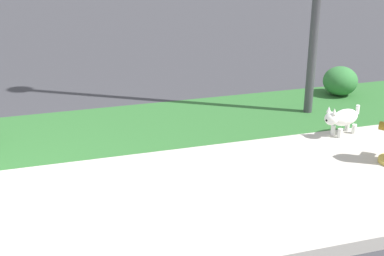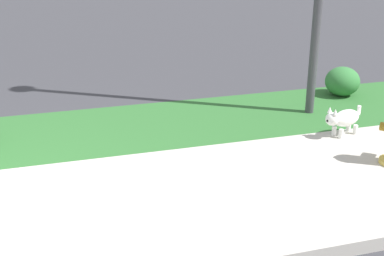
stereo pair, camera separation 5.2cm
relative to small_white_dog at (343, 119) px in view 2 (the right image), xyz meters
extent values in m
ellipsoid|color=white|center=(0.04, 0.01, 0.00)|extent=(0.42, 0.29, 0.19)
sphere|color=white|center=(-0.18, -0.05, 0.04)|extent=(0.15, 0.15, 0.15)
sphere|color=black|center=(-0.25, -0.07, 0.03)|extent=(0.03, 0.03, 0.03)
cone|color=white|center=(-0.17, -0.10, 0.14)|extent=(0.07, 0.07, 0.07)
cone|color=white|center=(-0.20, -0.01, 0.14)|extent=(0.07, 0.07, 0.07)
cylinder|color=white|center=(-0.06, -0.07, -0.16)|extent=(0.05, 0.05, 0.12)
cylinder|color=white|center=(-0.09, 0.03, -0.16)|extent=(0.05, 0.05, 0.12)
cylinder|color=white|center=(0.18, 0.00, -0.16)|extent=(0.05, 0.05, 0.12)
cylinder|color=white|center=(0.15, 0.10, -0.16)|extent=(0.05, 0.05, 0.12)
cylinder|color=white|center=(0.24, 0.07, 0.06)|extent=(0.04, 0.04, 0.11)
ellipsoid|color=#337538|center=(0.83, 1.38, -0.01)|extent=(0.49, 0.49, 0.42)
camera|label=1|loc=(-3.37, -5.04, 2.15)|focal=50.00mm
camera|label=2|loc=(-3.32, -5.06, 2.15)|focal=50.00mm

